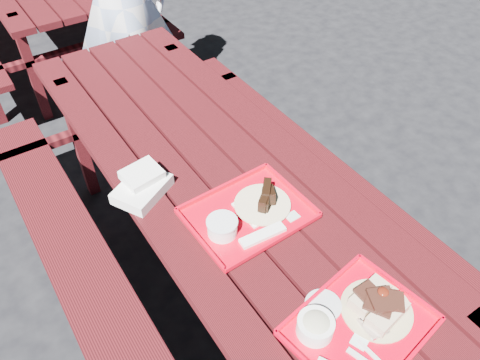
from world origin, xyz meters
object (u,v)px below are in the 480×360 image
(picnic_table_near, at_px, (220,204))
(person, at_px, (120,1))
(near_tray, at_px, (356,319))
(far_tray, at_px, (247,214))

(picnic_table_near, xyz_separation_m, person, (0.25, 1.49, 0.26))
(near_tray, xyz_separation_m, far_tray, (-0.03, 0.50, -0.01))
(far_tray, xyz_separation_m, person, (0.30, 1.75, 0.05))
(far_tray, distance_m, person, 1.78)
(near_tray, distance_m, person, 2.27)
(picnic_table_near, relative_size, near_tray, 5.52)
(picnic_table_near, height_order, near_tray, near_tray)
(person, bearing_deg, near_tray, 99.38)
(near_tray, xyz_separation_m, person, (0.27, 2.25, 0.04))
(person, bearing_deg, far_tray, 96.63)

